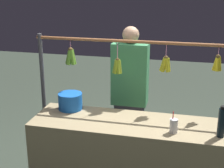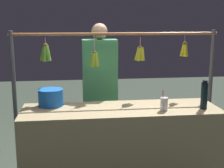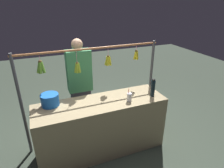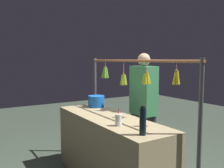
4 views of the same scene
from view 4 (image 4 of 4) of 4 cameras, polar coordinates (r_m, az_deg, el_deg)
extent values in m
cube|color=tan|center=(3.27, -0.53, -15.04)|extent=(1.94, 0.59, 0.87)
cylinder|color=#4C4C51|center=(2.62, 19.49, -12.14)|extent=(0.04, 0.04, 1.61)
cylinder|color=#4C4C51|center=(4.25, -3.88, -4.97)|extent=(0.04, 0.04, 1.61)
cylinder|color=#9E6038|center=(3.27, 5.00, 5.34)|extent=(2.21, 0.03, 0.03)
torus|color=black|center=(2.71, 14.66, 4.72)|extent=(0.04, 0.01, 0.04)
cylinder|color=pink|center=(2.71, 14.63, 3.75)|extent=(0.01, 0.01, 0.09)
sphere|color=brown|center=(2.71, 14.61, 2.83)|extent=(0.04, 0.04, 0.04)
cylinder|color=gold|center=(2.73, 14.34, 1.38)|extent=(0.06, 0.04, 0.14)
cylinder|color=gold|center=(2.70, 14.32, 1.34)|extent=(0.03, 0.07, 0.14)
cylinder|color=gold|center=(2.70, 14.80, 1.33)|extent=(0.05, 0.04, 0.14)
cylinder|color=gold|center=(2.72, 14.83, 1.36)|extent=(0.04, 0.06, 0.14)
torus|color=black|center=(3.06, 7.94, 4.95)|extent=(0.04, 0.01, 0.04)
cylinder|color=pink|center=(3.07, 7.92, 3.71)|extent=(0.01, 0.01, 0.13)
sphere|color=brown|center=(3.07, 7.91, 2.51)|extent=(0.05, 0.05, 0.05)
cylinder|color=gold|center=(3.10, 7.61, 1.27)|extent=(0.07, 0.04, 0.14)
cylinder|color=gold|center=(3.07, 7.40, 1.24)|extent=(0.05, 0.06, 0.15)
cylinder|color=gold|center=(3.05, 7.78, 1.20)|extent=(0.05, 0.06, 0.15)
cylinder|color=gold|center=(3.05, 8.20, 1.20)|extent=(0.05, 0.04, 0.14)
cylinder|color=gold|center=(3.08, 8.36, 1.24)|extent=(0.05, 0.07, 0.15)
cylinder|color=gold|center=(3.10, 8.00, 1.27)|extent=(0.05, 0.05, 0.14)
torus|color=black|center=(3.45, 2.70, 5.08)|extent=(0.04, 0.01, 0.04)
cylinder|color=pink|center=(3.46, 2.69, 3.57)|extent=(0.01, 0.01, 0.18)
sphere|color=brown|center=(3.46, 2.68, 2.10)|extent=(0.04, 0.04, 0.04)
cylinder|color=#92AE28|center=(3.49, 2.42, 0.96)|extent=(0.06, 0.04, 0.15)
cylinder|color=#92AE28|center=(3.47, 2.28, 0.93)|extent=(0.04, 0.05, 0.15)
cylinder|color=#92AE28|center=(3.44, 2.52, 0.90)|extent=(0.05, 0.06, 0.15)
cylinder|color=#92AE28|center=(3.45, 2.89, 0.90)|extent=(0.05, 0.03, 0.14)
cylinder|color=#92AE28|center=(3.47, 3.08, 0.93)|extent=(0.04, 0.05, 0.15)
cylinder|color=#92AE28|center=(3.49, 2.89, 0.96)|extent=(0.05, 0.06, 0.15)
torus|color=black|center=(3.88, -1.57, 5.15)|extent=(0.04, 0.01, 0.04)
cylinder|color=pink|center=(3.88, -1.57, 4.41)|extent=(0.01, 0.01, 0.10)
sphere|color=brown|center=(3.88, -1.57, 3.70)|extent=(0.05, 0.05, 0.05)
cylinder|color=#609E2D|center=(3.91, -1.71, 2.55)|extent=(0.08, 0.05, 0.16)
cylinder|color=#609E2D|center=(3.88, -1.93, 2.53)|extent=(0.06, 0.08, 0.17)
cylinder|color=#609E2D|center=(3.86, -1.60, 2.51)|extent=(0.07, 0.06, 0.17)
cylinder|color=#609E2D|center=(3.87, -1.24, 2.52)|extent=(0.06, 0.05, 0.17)
cylinder|color=#609E2D|center=(3.90, -1.28, 2.55)|extent=(0.05, 0.08, 0.17)
cylinder|color=black|center=(2.42, 7.09, -8.61)|extent=(0.07, 0.07, 0.26)
cylinder|color=black|center=(2.38, 7.14, -5.29)|extent=(0.05, 0.05, 0.02)
cylinder|color=blue|center=(3.80, -3.65, -3.99)|extent=(0.25, 0.25, 0.17)
cylinder|color=silver|center=(2.74, 1.48, -8.27)|extent=(0.07, 0.07, 0.13)
cylinder|color=red|center=(2.74, 1.35, -7.53)|extent=(0.01, 0.03, 0.20)
cube|color=#2D2D38|center=(3.76, 7.12, -12.85)|extent=(0.32, 0.22, 0.80)
cube|color=#3F8C59|center=(3.60, 7.27, -1.46)|extent=(0.40, 0.22, 0.70)
sphere|color=tan|center=(3.57, 7.36, 5.58)|extent=(0.18, 0.18, 0.18)
camera|label=1|loc=(2.57, -65.80, 16.55)|focal=54.56mm
camera|label=2|loc=(3.36, -56.56, 5.62)|focal=50.99mm
camera|label=3|loc=(3.52, -45.25, 14.89)|focal=30.89mm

